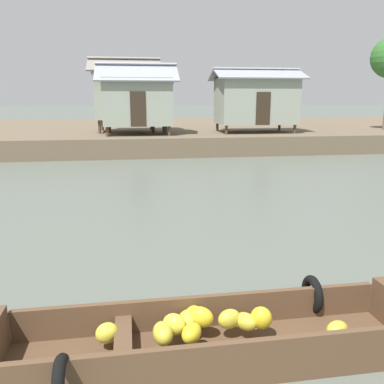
{
  "coord_description": "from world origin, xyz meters",
  "views": [
    {
      "loc": [
        -0.72,
        -0.06,
        3.0
      ],
      "look_at": [
        0.41,
        7.45,
        1.19
      ],
      "focal_mm": 37.08,
      "sensor_mm": 36.0,
      "label": 1
    }
  ],
  "objects_px": {
    "banana_boat": "(209,335)",
    "stilt_house_left": "(126,93)",
    "stilt_house_mid_left": "(137,100)",
    "vendor_person": "(165,118)",
    "stilt_house_mid_right": "(256,100)"
  },
  "relations": [
    {
      "from": "stilt_house_left",
      "to": "vendor_person",
      "type": "height_order",
      "value": "stilt_house_left"
    },
    {
      "from": "banana_boat",
      "to": "stilt_house_mid_left",
      "type": "bearing_deg",
      "value": 91.44
    },
    {
      "from": "stilt_house_mid_left",
      "to": "stilt_house_mid_right",
      "type": "height_order",
      "value": "stilt_house_mid_left"
    },
    {
      "from": "stilt_house_left",
      "to": "stilt_house_mid_left",
      "type": "height_order",
      "value": "stilt_house_left"
    },
    {
      "from": "stilt_house_left",
      "to": "stilt_house_mid_left",
      "type": "bearing_deg",
      "value": -70.36
    },
    {
      "from": "stilt_house_left",
      "to": "stilt_house_mid_right",
      "type": "distance_m",
      "value": 7.66
    },
    {
      "from": "banana_boat",
      "to": "vendor_person",
      "type": "bearing_deg",
      "value": 86.84
    },
    {
      "from": "stilt_house_left",
      "to": "stilt_house_mid_left",
      "type": "relative_size",
      "value": 0.98
    },
    {
      "from": "banana_boat",
      "to": "stilt_house_left",
      "type": "relative_size",
      "value": 1.41
    },
    {
      "from": "stilt_house_mid_left",
      "to": "vendor_person",
      "type": "height_order",
      "value": "stilt_house_mid_left"
    },
    {
      "from": "banana_boat",
      "to": "stilt_house_left",
      "type": "bearing_deg",
      "value": 93.12
    },
    {
      "from": "stilt_house_left",
      "to": "vendor_person",
      "type": "xyz_separation_m",
      "value": [
        2.12,
        -2.18,
        -1.32
      ]
    },
    {
      "from": "banana_boat",
      "to": "stilt_house_left",
      "type": "xyz_separation_m",
      "value": [
        -1.11,
        20.37,
        2.97
      ]
    },
    {
      "from": "stilt_house_mid_left",
      "to": "vendor_person",
      "type": "relative_size",
      "value": 2.63
    },
    {
      "from": "banana_boat",
      "to": "stilt_house_mid_right",
      "type": "relative_size",
      "value": 1.18
    }
  ]
}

